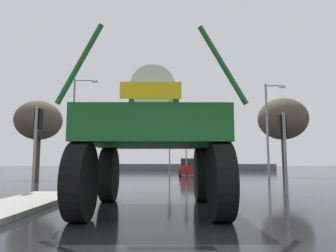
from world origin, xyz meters
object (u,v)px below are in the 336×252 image
object	(u,v)px
traffic_signal_far_right	(170,146)
streetlight_far_left	(75,121)
bare_tree_left	(39,121)
streetlight_far_right	(269,125)
oversize_sprayer	(154,137)
traffic_signal_far_left	(186,142)
sedan_ahead	(190,168)
bare_tree_right	(283,119)
traffic_signal_near_right	(283,135)
traffic_signal_near_left	(37,129)

from	to	relation	value
traffic_signal_far_right	streetlight_far_left	bearing A→B (deg)	178.23
bare_tree_left	streetlight_far_right	bearing A→B (deg)	7.03
oversize_sprayer	streetlight_far_right	bearing A→B (deg)	-28.57
traffic_signal_far_left	traffic_signal_far_right	xyz separation A→B (m)	(-1.42, 0.01, -0.35)
streetlight_far_left	streetlight_far_right	xyz separation A→B (m)	(16.29, -2.01, -0.57)
sedan_ahead	oversize_sprayer	bearing A→B (deg)	175.53
streetlight_far_left	bare_tree_right	xyz separation A→B (m)	(18.25, 0.21, 0.17)
streetlight_far_left	oversize_sprayer	bearing A→B (deg)	-66.25
oversize_sprayer	traffic_signal_far_left	size ratio (longest dim) A/B	1.28
sedan_ahead	bare_tree_right	distance (m)	9.24
streetlight_far_right	bare_tree_left	bearing A→B (deg)	-172.97
traffic_signal_near_right	sedan_ahead	bearing A→B (deg)	100.78
traffic_signal_far_right	bare_tree_right	size ratio (longest dim) A/B	0.52
traffic_signal_near_left	bare_tree_right	world-z (taller)	bare_tree_right
traffic_signal_far_left	bare_tree_left	world-z (taller)	bare_tree_left
streetlight_far_left	bare_tree_right	size ratio (longest dim) A/B	1.26
streetlight_far_left	bare_tree_left	world-z (taller)	streetlight_far_left
oversize_sprayer	traffic_signal_near_left	size ratio (longest dim) A/B	1.45
sedan_ahead	streetlight_far_right	bearing A→B (deg)	-113.46
bare_tree_right	traffic_signal_far_left	bearing A→B (deg)	-176.81
traffic_signal_far_left	streetlight_far_right	bearing A→B (deg)	-14.90
traffic_signal_near_left	streetlight_far_right	distance (m)	18.08
sedan_ahead	traffic_signal_far_right	distance (m)	2.84
traffic_signal_far_left	streetlight_far_left	bearing A→B (deg)	178.45
traffic_signal_far_left	bare_tree_right	size ratio (longest dim) A/B	0.59
oversize_sprayer	traffic_signal_far_right	size ratio (longest dim) A/B	1.45
traffic_signal_far_right	bare_tree_left	distance (m)	10.57
traffic_signal_far_right	streetlight_far_right	world-z (taller)	streetlight_far_right
oversize_sprayer	bare_tree_left	xyz separation A→B (m)	(-9.32, 13.85, 2.29)
oversize_sprayer	bare_tree_left	world-z (taller)	bare_tree_left
streetlight_far_right	sedan_ahead	bearing A→B (deg)	154.62
bare_tree_right	oversize_sprayer	bearing A→B (deg)	-119.46
traffic_signal_near_left	traffic_signal_far_right	distance (m)	14.86
bare_tree_left	bare_tree_right	bearing A→B (deg)	12.64
bare_tree_left	traffic_signal_far_left	bearing A→B (deg)	19.51
sedan_ahead	traffic_signal_near_right	bearing A→B (deg)	-167.30
bare_tree_left	bare_tree_right	distance (m)	20.13
traffic_signal_near_left	oversize_sprayer	bearing A→B (deg)	-38.19
traffic_signal_near_left	streetlight_far_left	world-z (taller)	streetlight_far_left
traffic_signal_far_right	streetlight_far_right	distance (m)	8.35
sedan_ahead	traffic_signal_near_right	distance (m)	15.42
sedan_ahead	traffic_signal_near_left	size ratio (longest dim) A/B	1.17
streetlight_far_right	bare_tree_left	size ratio (longest dim) A/B	1.32
bare_tree_right	sedan_ahead	bearing A→B (deg)	174.94
sedan_ahead	traffic_signal_near_right	xyz separation A→B (m)	(2.87, -15.06, 1.64)
oversize_sprayer	sedan_ahead	bearing A→B (deg)	-7.47
traffic_signal_far_left	streetlight_far_left	xyz separation A→B (m)	(-9.71, 0.26, 1.85)
bare_tree_right	bare_tree_left	bearing A→B (deg)	-167.36
traffic_signal_far_left	oversize_sprayer	bearing A→B (deg)	-95.68
sedan_ahead	streetlight_far_left	xyz separation A→B (m)	(-10.07, -0.94, 4.06)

